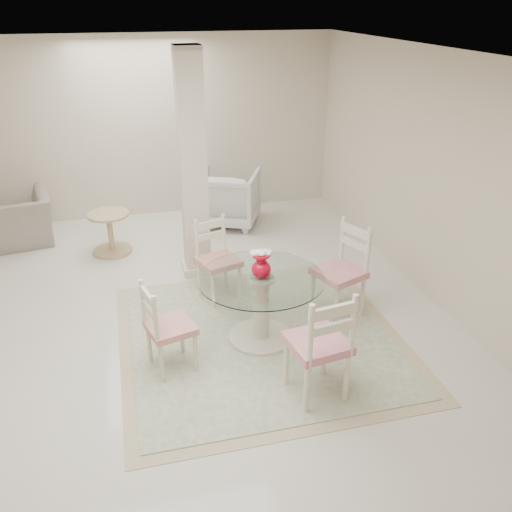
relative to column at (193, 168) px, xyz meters
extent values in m
plane|color=silver|center=(-0.50, -1.30, -1.35)|extent=(7.00, 7.00, 0.00)
cube|color=beige|center=(-0.50, 2.20, 0.00)|extent=(6.00, 0.02, 2.70)
cube|color=beige|center=(2.50, -1.30, 0.00)|extent=(0.02, 7.00, 2.70)
cube|color=white|center=(-0.50, -1.30, 1.35)|extent=(6.00, 7.00, 0.02)
cube|color=beige|center=(0.00, 0.00, 0.00)|extent=(0.30, 0.30, 2.70)
cube|color=tan|center=(0.38, -1.68, -1.35)|extent=(2.81, 2.81, 0.01)
cube|color=beige|center=(0.38, -1.68, -1.34)|extent=(2.58, 2.58, 0.01)
cylinder|color=beige|center=(0.38, -1.68, -1.33)|extent=(0.65, 0.65, 0.05)
cylinder|color=beige|center=(0.38, -1.68, -0.98)|extent=(0.16, 0.16, 0.66)
cylinder|color=beige|center=(0.38, -1.68, -0.66)|extent=(0.27, 0.27, 0.03)
cylinder|color=white|center=(0.38, -1.68, -0.64)|extent=(1.23, 1.23, 0.01)
ellipsoid|color=#AE051C|center=(0.38, -1.68, -0.55)|extent=(0.19, 0.19, 0.18)
cylinder|color=#AE051C|center=(0.38, -1.68, -0.44)|extent=(0.10, 0.10, 0.05)
cylinder|color=#AE051C|center=(0.38, -1.68, -0.40)|extent=(0.16, 0.16, 0.02)
ellipsoid|color=white|center=(0.38, -1.68, -0.37)|extent=(0.11, 0.11, 0.05)
ellipsoid|color=white|center=(0.44, -1.66, -0.39)|extent=(0.11, 0.11, 0.05)
ellipsoid|color=white|center=(0.33, -1.65, -0.38)|extent=(0.11, 0.11, 0.05)
cylinder|color=beige|center=(1.06, -1.32, -1.11)|extent=(0.05, 0.05, 0.48)
cylinder|color=beige|center=(1.20, -1.67, -1.11)|extent=(0.05, 0.05, 0.48)
cylinder|color=beige|center=(1.41, -1.18, -1.11)|extent=(0.05, 0.05, 0.48)
cylinder|color=beige|center=(1.55, -1.53, -1.11)|extent=(0.05, 0.05, 0.48)
cube|color=red|center=(1.30, -1.43, -0.83)|extent=(0.60, 0.60, 0.07)
cube|color=beige|center=(1.50, -1.35, -0.48)|extent=(0.20, 0.41, 0.57)
cylinder|color=#F7E7CB|center=(0.02, -0.97, -1.13)|extent=(0.04, 0.04, 0.44)
cylinder|color=#F7E7CB|center=(0.35, -0.87, -1.13)|extent=(0.04, 0.04, 0.44)
cylinder|color=#F7E7CB|center=(-0.08, -0.65, -1.13)|extent=(0.04, 0.04, 0.44)
cylinder|color=#F7E7CB|center=(0.25, -0.55, -1.13)|extent=(0.04, 0.04, 0.44)
cube|color=red|center=(0.14, -0.76, -0.88)|extent=(0.52, 0.52, 0.07)
cube|color=#F7E7CB|center=(0.08, -0.58, -0.56)|extent=(0.37, 0.15, 0.51)
cylinder|color=beige|center=(-0.33, -2.04, -1.14)|extent=(0.04, 0.04, 0.42)
cylinder|color=beige|center=(-0.42, -1.73, -1.14)|extent=(0.04, 0.04, 0.42)
cylinder|color=beige|center=(-0.65, -2.13, -1.14)|extent=(0.04, 0.04, 0.42)
cylinder|color=beige|center=(-0.73, -1.81, -1.14)|extent=(0.04, 0.04, 0.42)
cube|color=#B42013|center=(-0.53, -1.93, -0.90)|extent=(0.49, 0.49, 0.06)
cube|color=beige|center=(-0.71, -1.97, -0.59)|extent=(0.13, 0.36, 0.49)
cylinder|color=#F5ECCA|center=(0.79, -2.38, -1.10)|extent=(0.05, 0.05, 0.49)
cylinder|color=#F5ECCA|center=(0.41, -2.43, -1.10)|extent=(0.05, 0.05, 0.49)
cylinder|color=#F5ECCA|center=(0.85, -2.76, -1.10)|extent=(0.05, 0.05, 0.49)
cylinder|color=#F5ECCA|center=(0.47, -2.81, -1.10)|extent=(0.05, 0.05, 0.49)
cube|color=#B01224|center=(0.63, -2.59, -0.82)|extent=(0.53, 0.53, 0.07)
cube|color=#F5ECCA|center=(0.67, -2.81, -0.46)|extent=(0.43, 0.11, 0.58)
imported|color=gray|center=(-2.39, 1.46, -0.99)|extent=(1.25, 1.14, 0.72)
imported|color=silver|center=(0.70, 1.48, -0.94)|extent=(1.18, 1.19, 0.82)
cylinder|color=tan|center=(-1.05, 0.83, -1.33)|extent=(0.52, 0.52, 0.04)
cylinder|color=tan|center=(-1.05, 0.83, -1.07)|extent=(0.08, 0.08, 0.50)
cylinder|color=tan|center=(-1.05, 0.83, -0.80)|extent=(0.55, 0.55, 0.03)
camera|label=1|loc=(-0.80, -6.13, 1.82)|focal=38.00mm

